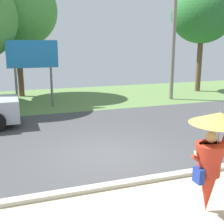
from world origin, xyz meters
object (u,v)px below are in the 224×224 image
Objects in this scene: utility_pole at (174,37)px; tree_right_far at (202,15)px; roadside_billboard at (33,59)px; monk_pedestrian at (212,157)px; tree_left_far at (16,11)px.

tree_right_far is at bearing 31.81° from utility_pole.
utility_pole reaches higher than roadside_billboard.
tree_right_far reaches higher than roadside_billboard.
monk_pedestrian is 16.47m from tree_right_far.
tree_right_far is at bearing 9.08° from roadside_billboard.
monk_pedestrian is 11.72m from roadside_billboard.
tree_left_far is (-0.53, 3.81, 2.72)m from roadside_billboard.
tree_left_far is 12.14m from tree_right_far.
tree_right_far is at bearing 56.14° from monk_pedestrian.
tree_left_far is at bearing 154.58° from utility_pole.
utility_pole is 0.94× the size of tree_left_far.
monk_pedestrian is at bearing -116.76° from utility_pole.
roadside_billboard reaches higher than monk_pedestrian.
monk_pedestrian is at bearing -78.86° from tree_left_far.
monk_pedestrian is 0.30× the size of tree_right_far.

